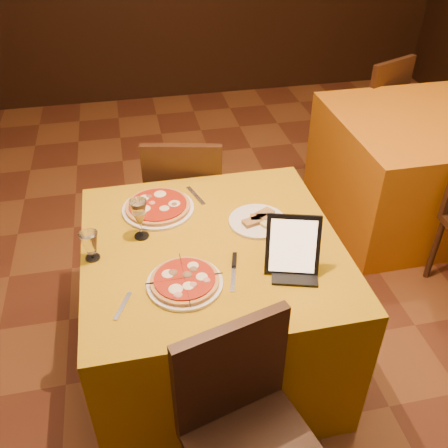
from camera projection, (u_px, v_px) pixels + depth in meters
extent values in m
cube|color=#5E2D19|center=(216.00, 360.00, 2.57)|extent=(6.00, 7.00, 0.01)
cube|color=#AE840B|center=(213.00, 305.00, 2.37)|extent=(1.10, 1.10, 0.75)
cube|color=#BC650C|center=(413.00, 169.00, 3.38)|extent=(1.10, 1.10, 0.75)
cylinder|color=white|center=(185.00, 283.00, 1.93)|extent=(0.30, 0.30, 0.01)
cylinder|color=#AD4C23|center=(185.00, 280.00, 1.92)|extent=(0.27, 0.27, 0.02)
cylinder|color=white|center=(158.00, 209.00, 2.34)|extent=(0.34, 0.34, 0.01)
cylinder|color=#AD4C23|center=(158.00, 206.00, 2.33)|extent=(0.30, 0.30, 0.02)
cylinder|color=white|center=(257.00, 221.00, 2.26)|extent=(0.26, 0.26, 0.01)
cylinder|color=olive|center=(258.00, 218.00, 2.25)|extent=(0.16, 0.16, 0.02)
cube|color=black|center=(293.00, 245.00, 1.94)|extent=(0.23, 0.16, 0.24)
cube|color=silver|center=(233.00, 275.00, 1.98)|extent=(0.07, 0.19, 0.01)
cube|color=#AFAEB5|center=(123.00, 306.00, 1.84)|extent=(0.08, 0.14, 0.01)
cube|color=silver|center=(196.00, 196.00, 2.43)|extent=(0.07, 0.18, 0.01)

